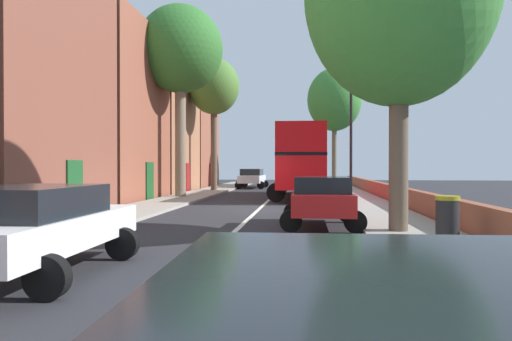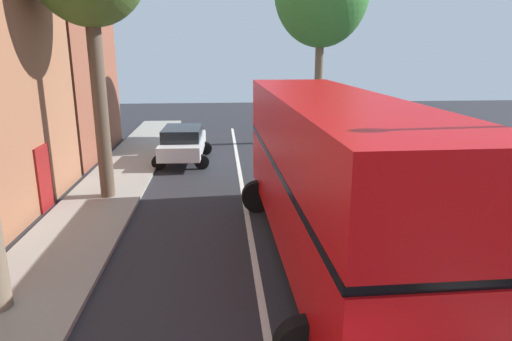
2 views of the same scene
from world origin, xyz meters
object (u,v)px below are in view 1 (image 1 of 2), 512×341
object	(u,v)px
double_decker_bus	(300,158)
parked_car_white_left_2	(252,177)
street_tree_left_2	(180,51)
parked_car_white_left_1	(38,224)
street_tree_right_3	(334,100)
street_tree_left_0	(214,88)
parked_car_red_right_0	(321,198)
lamppost_right	(351,128)
litter_bin_right	(447,219)

from	to	relation	value
double_decker_bus	parked_car_white_left_2	world-z (taller)	double_decker_bus
parked_car_white_left_2	street_tree_left_2	bearing A→B (deg)	-102.81
parked_car_white_left_1	double_decker_bus	bearing A→B (deg)	78.16
parked_car_white_left_1	street_tree_right_3	distance (m)	36.35
parked_car_white_left_2	street_tree_right_3	world-z (taller)	street_tree_right_3
street_tree_left_0	street_tree_right_3	distance (m)	13.36
street_tree_left_0	street_tree_right_3	size ratio (longest dim) A/B	0.90
parked_car_red_right_0	street_tree_left_0	xyz separation A→B (m)	(-7.22, 18.67, 6.77)
lamppost_right	street_tree_right_3	bearing A→B (deg)	88.93
parked_car_white_left_1	street_tree_left_2	bearing A→B (deg)	98.56
parked_car_white_left_2	litter_bin_right	size ratio (longest dim) A/B	4.25
double_decker_bus	litter_bin_right	bearing A→B (deg)	-77.59
litter_bin_right	street_tree_right_3	bearing A→B (deg)	91.18
parked_car_white_left_2	street_tree_right_3	bearing A→B (deg)	31.00
parked_car_white_left_2	parked_car_red_right_0	bearing A→B (deg)	-78.17
parked_car_white_left_2	litter_bin_right	bearing A→B (deg)	-73.85
parked_car_red_right_0	parked_car_white_left_1	distance (m)	8.38
double_decker_bus	street_tree_left_2	xyz separation A→B (m)	(-6.97, -1.61, 6.25)
lamppost_right	parked_car_white_left_2	bearing A→B (deg)	114.80
double_decker_bus	parked_car_red_right_0	bearing A→B (deg)	-86.56
street_tree_left_2	street_tree_left_0	bearing A→B (deg)	85.49
litter_bin_right	lamppost_right	bearing A→B (deg)	94.68
parked_car_white_left_2	street_tree_left_2	xyz separation A→B (m)	(-2.77, -12.19, 7.67)
street_tree_left_0	parked_car_white_left_2	bearing A→B (deg)	66.92
parked_car_red_right_0	double_decker_bus	bearing A→B (deg)	93.44
parked_car_red_right_0	street_tree_left_2	distance (m)	16.02
street_tree_right_3	parked_car_red_right_0	bearing A→B (deg)	-94.37
street_tree_left_2	street_tree_right_3	bearing A→B (deg)	58.95
parked_car_red_right_0	parked_car_white_left_1	size ratio (longest dim) A/B	0.89
street_tree_left_2	street_tree_right_3	world-z (taller)	street_tree_left_2
parked_car_red_right_0	lamppost_right	xyz separation A→B (m)	(1.80, 9.17, 2.91)
parked_car_white_left_1	parked_car_white_left_2	bearing A→B (deg)	90.01
litter_bin_right	street_tree_left_2	bearing A→B (deg)	125.64
street_tree_left_2	litter_bin_right	xyz separation A→B (m)	(10.57, -14.75, -7.95)
parked_car_red_right_0	lamppost_right	bearing A→B (deg)	78.90
street_tree_left_0	lamppost_right	size ratio (longest dim) A/B	1.54
double_decker_bus	street_tree_right_3	xyz separation A→B (m)	(2.96, 14.88, 5.65)
lamppost_right	litter_bin_right	world-z (taller)	lamppost_right
parked_car_red_right_0	street_tree_left_0	size ratio (longest dim) A/B	0.40
parked_car_white_left_2	street_tree_left_0	bearing A→B (deg)	-113.08
double_decker_bus	parked_car_red_right_0	world-z (taller)	double_decker_bus
street_tree_left_0	street_tree_left_2	world-z (taller)	street_tree_left_2
parked_car_white_left_1	street_tree_right_3	bearing A→B (deg)	78.42
parked_car_red_right_0	parked_car_white_left_2	world-z (taller)	parked_car_white_left_2
parked_car_red_right_0	street_tree_right_3	distance (m)	29.15
parked_car_red_right_0	street_tree_right_3	xyz separation A→B (m)	(2.16, 28.19, 7.10)
parked_car_white_left_1	litter_bin_right	size ratio (longest dim) A/B	4.13
street_tree_right_3	double_decker_bus	bearing A→B (deg)	-101.23
parked_car_white_left_1	street_tree_left_0	world-z (taller)	street_tree_left_0
street_tree_left_0	street_tree_right_3	xyz separation A→B (m)	(9.38, 9.52, 0.33)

